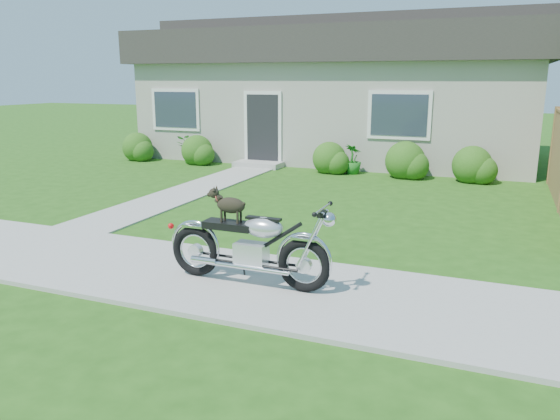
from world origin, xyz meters
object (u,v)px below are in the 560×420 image
object	(u,v)px
potted_plant_right	(353,159)
motorcycle_with_dog	(250,244)
house	(340,91)
potted_plant_left	(190,150)

from	to	relation	value
potted_plant_right	motorcycle_with_dog	bearing A→B (deg)	-83.76
house	potted_plant_right	distance (m)	4.10
house	potted_plant_right	bearing A→B (deg)	-68.16
house	potted_plant_left	size ratio (longest dim) A/B	15.21
potted_plant_right	house	bearing A→B (deg)	111.84
potted_plant_left	potted_plant_right	world-z (taller)	potted_plant_left
house	potted_plant_left	world-z (taller)	house
potted_plant_left	motorcycle_with_dog	size ratio (longest dim) A/B	0.37
house	potted_plant_left	distance (m)	5.41
house	potted_plant_left	bearing A→B (deg)	-137.71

